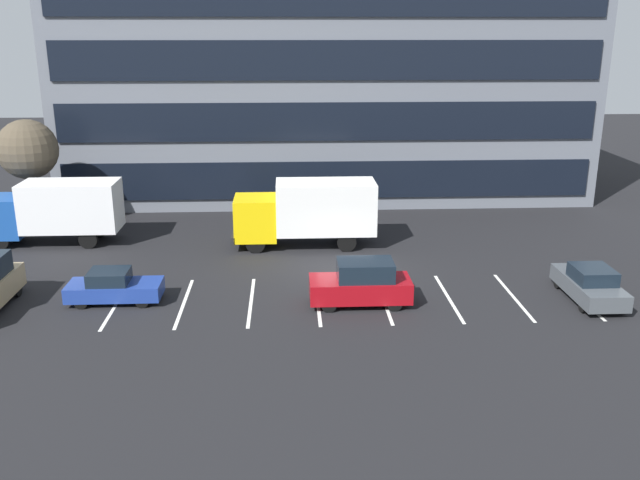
# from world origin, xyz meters

# --- Properties ---
(ground_plane) EXTENTS (120.00, 120.00, 0.00)m
(ground_plane) POSITION_xyz_m (0.00, 0.00, 0.00)
(ground_plane) COLOR black
(office_building) EXTENTS (34.05, 13.26, 14.40)m
(office_building) POSITION_xyz_m (0.00, 17.95, 7.20)
(office_building) COLOR slate
(office_building) RESTS_ON ground_plane
(lot_markings) EXTENTS (19.74, 5.40, 0.01)m
(lot_markings) POSITION_xyz_m (0.00, -3.42, 0.00)
(lot_markings) COLOR silver
(lot_markings) RESTS_ON ground_plane
(box_truck_blue) EXTENTS (7.19, 2.38, 3.33)m
(box_truck_blue) POSITION_xyz_m (-14.91, 5.31, 1.87)
(box_truck_blue) COLOR #194799
(box_truck_blue) RESTS_ON ground_plane
(box_truck_yellow) EXTENTS (7.43, 2.46, 3.45)m
(box_truck_yellow) POSITION_xyz_m (-1.57, 4.17, 1.94)
(box_truck_yellow) COLOR yellow
(box_truck_yellow) RESTS_ON ground_plane
(sedan_charcoal) EXTENTS (1.75, 4.18, 1.50)m
(sedan_charcoal) POSITION_xyz_m (10.04, -3.91, 0.71)
(sedan_charcoal) COLOR #474C51
(sedan_charcoal) RESTS_ON ground_plane
(sedan_navy) EXTENTS (3.87, 1.62, 1.39)m
(sedan_navy) POSITION_xyz_m (-9.92, -3.13, 0.65)
(sedan_navy) COLOR navy
(sedan_navy) RESTS_ON ground_plane
(suv_maroon) EXTENTS (4.17, 1.77, 1.89)m
(suv_maroon) POSITION_xyz_m (0.40, -3.90, 0.91)
(suv_maroon) COLOR maroon
(suv_maroon) RESTS_ON ground_plane
(bare_tree) EXTENTS (3.32, 3.32, 6.22)m
(bare_tree) POSITION_xyz_m (-17.00, 8.25, 4.54)
(bare_tree) COLOR #473323
(bare_tree) RESTS_ON ground_plane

